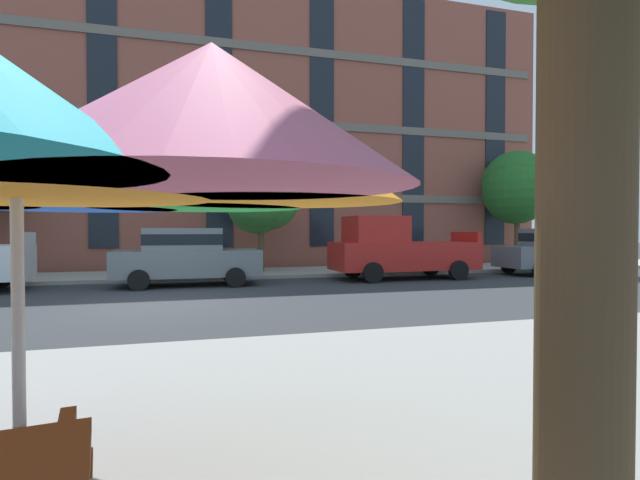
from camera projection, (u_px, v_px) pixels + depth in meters
The scene contains 9 objects.
ground_plane at pixel (150, 305), 11.04m from camera, with size 120.00×120.00×0.00m, color #2D3033.
sidewalk_far at pixel (162, 275), 17.57m from camera, with size 56.00×3.60×0.12m, color #9E998E.
apartment_building at pixel (167, 142), 25.30m from camera, with size 36.14×12.08×12.80m.
sedan_gray at pixel (186, 255), 14.81m from camera, with size 4.40×1.98×1.78m.
pickup_red at pixel (398, 250), 16.80m from camera, with size 5.10×2.12×2.20m.
sedan_gray_midblock at pixel (555, 250), 18.67m from camera, with size 4.40×1.98×1.78m.
street_tree_middle at pixel (261, 198), 18.46m from camera, with size 3.09×2.92×4.47m.
street_tree_right at pixel (516, 186), 22.34m from camera, with size 3.28×3.33×5.43m.
patio_umbrella at pixel (16, 143), 2.33m from camera, with size 3.98×3.98×2.48m.
Camera 1 is at (0.69, -11.66, 1.72)m, focal length 26.90 mm.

